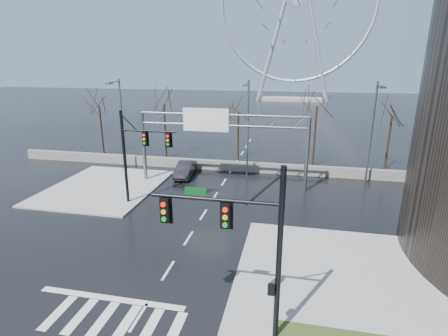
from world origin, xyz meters
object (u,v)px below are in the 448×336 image
(car, at_px, (185,169))
(sign_gantry, at_px, (218,134))
(signal_mast_near, at_px, (246,237))
(ferris_wheel, at_px, (297,9))
(signal_mast_far, at_px, (136,150))

(car, bearing_deg, sign_gantry, -30.98)
(signal_mast_near, height_order, ferris_wheel, ferris_wheel)
(sign_gantry, relative_size, car, 3.52)
(sign_gantry, distance_m, car, 6.32)
(signal_mast_near, distance_m, car, 23.47)
(signal_mast_far, height_order, ferris_wheel, ferris_wheel)
(ferris_wheel, bearing_deg, signal_mast_far, -97.20)
(car, bearing_deg, signal_mast_far, -104.43)
(signal_mast_near, distance_m, ferris_wheel, 101.29)
(signal_mast_far, bearing_deg, signal_mast_near, -49.74)
(ferris_wheel, bearing_deg, car, -96.88)
(signal_mast_near, bearing_deg, sign_gantry, 106.19)
(sign_gantry, bearing_deg, car, 153.18)
(signal_mast_near, xyz_separation_m, sign_gantry, (-5.52, 19.00, 0.31))
(ferris_wheel, bearing_deg, sign_gantry, -93.84)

